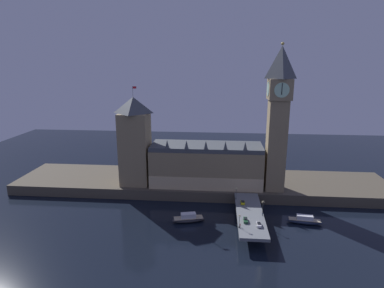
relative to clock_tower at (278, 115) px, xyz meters
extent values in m
plane|color=black|center=(-41.00, -26.42, -47.20)|extent=(400.00, 400.00, 0.00)
cube|color=#4C4438|center=(-41.00, 12.58, -44.28)|extent=(220.00, 42.00, 5.84)
cube|color=#8E7A56|center=(-37.55, 5.70, -30.99)|extent=(62.57, 23.24, 20.75)
cube|color=#D5B989|center=(-37.55, -6.04, -37.63)|extent=(62.57, 0.20, 7.47)
cube|color=#42474C|center=(-37.55, 5.70, -19.41)|extent=(62.57, 21.38, 2.40)
cone|color=#42474C|center=(-58.41, -4.18, -15.93)|extent=(2.40, 2.40, 4.57)
cone|color=#42474C|center=(-47.98, -4.18, -15.93)|extent=(2.40, 2.40, 4.57)
cone|color=#42474C|center=(-37.55, -4.18, -15.93)|extent=(2.40, 2.40, 4.57)
cone|color=#42474C|center=(-27.12, -4.18, -15.93)|extent=(2.40, 2.40, 4.57)
cone|color=#42474C|center=(-16.70, -4.18, -15.93)|extent=(2.40, 2.40, 4.57)
cube|color=#8E7A56|center=(0.00, 0.00, -16.61)|extent=(9.85, 9.85, 49.51)
cube|color=#8E7A56|center=(0.00, 0.00, 13.50)|extent=(11.62, 11.62, 10.71)
cylinder|color=#B7E5B7|center=(0.00, -5.94, 13.50)|extent=(7.51, 0.25, 7.51)
cylinder|color=#B7E5B7|center=(0.00, 5.94, 13.50)|extent=(7.51, 0.25, 7.51)
cylinder|color=#B7E5B7|center=(5.94, 0.00, 13.50)|extent=(0.25, 7.51, 7.51)
cylinder|color=#B7E5B7|center=(-5.94, 0.00, 13.50)|extent=(0.25, 7.51, 7.51)
cube|color=black|center=(0.00, -6.12, 14.06)|extent=(0.36, 0.10, 5.63)
pyramid|color=#42474C|center=(0.00, 0.00, 26.99)|extent=(11.62, 11.62, 16.27)
sphere|color=gold|center=(0.00, 0.00, 35.93)|extent=(1.60, 1.60, 1.60)
cube|color=#8E7A56|center=(-78.09, 2.99, -20.83)|extent=(15.83, 15.83, 41.07)
pyramid|color=#42474C|center=(-78.09, 2.99, 4.13)|extent=(16.15, 16.15, 8.85)
cylinder|color=#99999E|center=(-78.09, 2.99, 11.56)|extent=(0.24, 0.24, 6.00)
cube|color=red|center=(-76.99, 2.99, 13.66)|extent=(2.00, 0.08, 1.20)
cube|color=slate|center=(-15.56, -31.42, -41.66)|extent=(12.21, 46.00, 1.40)
cube|color=#4C4438|center=(-15.56, -39.09, -44.78)|extent=(10.38, 3.20, 4.84)
cube|color=#4C4438|center=(-15.56, -23.76, -44.78)|extent=(10.38, 3.20, 4.84)
cube|color=yellow|center=(-18.25, -21.90, -40.41)|extent=(1.95, 3.82, 0.75)
cube|color=black|center=(-18.25, -21.90, -39.81)|extent=(1.60, 1.72, 0.45)
cylinder|color=black|center=(-19.17, -20.71, -40.64)|extent=(0.22, 0.64, 0.64)
cylinder|color=black|center=(-17.32, -20.71, -40.64)|extent=(0.22, 0.64, 0.64)
cylinder|color=black|center=(-19.17, -23.08, -40.64)|extent=(0.22, 0.64, 0.64)
cylinder|color=black|center=(-17.32, -23.08, -40.64)|extent=(0.22, 0.64, 0.64)
cube|color=#235633|center=(-18.25, -40.36, -40.30)|extent=(1.71, 4.51, 0.96)
cube|color=black|center=(-18.25, -40.36, -39.60)|extent=(1.40, 2.03, 0.45)
cylinder|color=black|center=(-19.06, -38.97, -40.64)|extent=(0.22, 0.64, 0.64)
cylinder|color=black|center=(-17.44, -38.97, -40.64)|extent=(0.22, 0.64, 0.64)
cylinder|color=black|center=(-19.06, -41.76, -40.64)|extent=(0.22, 0.64, 0.64)
cylinder|color=black|center=(-17.44, -41.76, -40.64)|extent=(0.22, 0.64, 0.64)
cube|color=white|center=(-12.87, -43.87, -40.31)|extent=(1.83, 3.98, 0.95)
cube|color=black|center=(-12.87, -43.87, -39.61)|extent=(1.50, 1.79, 0.45)
cylinder|color=black|center=(-12.00, -45.10, -40.64)|extent=(0.22, 0.64, 0.64)
cylinder|color=black|center=(-13.74, -45.10, -40.64)|extent=(0.22, 0.64, 0.64)
cylinder|color=black|center=(-12.00, -42.64, -40.64)|extent=(0.22, 0.64, 0.64)
cylinder|color=black|center=(-13.74, -42.64, -40.64)|extent=(0.22, 0.64, 0.64)
cylinder|color=black|center=(-20.93, -45.68, -40.55)|extent=(0.28, 0.28, 0.83)
cylinder|color=maroon|center=(-20.93, -45.68, -39.79)|extent=(0.38, 0.38, 0.69)
sphere|color=tan|center=(-20.93, -45.68, -39.33)|extent=(0.22, 0.22, 0.22)
cylinder|color=black|center=(-10.19, -34.32, -40.55)|extent=(0.28, 0.28, 0.83)
cylinder|color=navy|center=(-10.19, -34.32, -39.79)|extent=(0.38, 0.38, 0.69)
sphere|color=tan|center=(-10.19, -34.32, -39.33)|extent=(0.22, 0.22, 0.22)
cylinder|color=#2D3333|center=(-21.33, -46.14, -40.71)|extent=(0.56, 0.56, 0.50)
cylinder|color=#2D3333|center=(-21.33, -46.14, -38.11)|extent=(0.18, 0.18, 4.71)
sphere|color=#F9E5A3|center=(-21.33, -46.14, -35.20)|extent=(0.60, 0.60, 0.60)
sphere|color=#F9E5A3|center=(-21.78, -46.14, -35.55)|extent=(0.44, 0.44, 0.44)
sphere|color=#F9E5A3|center=(-20.88, -46.14, -35.55)|extent=(0.44, 0.44, 0.44)
cylinder|color=#2D3333|center=(-9.79, -31.42, -40.71)|extent=(0.56, 0.56, 0.50)
cylinder|color=#2D3333|center=(-9.79, -31.42, -38.09)|extent=(0.18, 0.18, 4.73)
sphere|color=#F9E5A3|center=(-9.79, -31.42, -35.18)|extent=(0.60, 0.60, 0.60)
sphere|color=#F9E5A3|center=(-10.24, -31.42, -35.53)|extent=(0.44, 0.44, 0.44)
sphere|color=#F9E5A3|center=(-9.34, -31.42, -35.53)|extent=(0.44, 0.44, 0.44)
cylinder|color=#2D3333|center=(-21.33, -16.70, -40.71)|extent=(0.56, 0.56, 0.50)
cylinder|color=#2D3333|center=(-21.33, -16.70, -37.96)|extent=(0.18, 0.18, 5.01)
sphere|color=#F9E5A3|center=(-21.33, -16.70, -34.90)|extent=(0.60, 0.60, 0.60)
sphere|color=#F9E5A3|center=(-21.78, -16.70, -35.25)|extent=(0.44, 0.44, 0.44)
sphere|color=#F9E5A3|center=(-20.88, -16.70, -35.25)|extent=(0.44, 0.44, 0.44)
ellipsoid|color=#28282D|center=(-44.36, -30.93, -46.12)|extent=(16.41, 8.63, 2.18)
cube|color=tan|center=(-44.36, -30.93, -45.13)|extent=(14.34, 7.21, 0.24)
cube|color=silver|center=(-44.36, -30.93, -43.92)|extent=(7.59, 4.71, 2.18)
ellipsoid|color=#1E2842|center=(10.52, -27.97, -46.16)|extent=(16.71, 6.00, 2.09)
cube|color=tan|center=(10.52, -27.97, -45.20)|extent=(14.66, 4.95, 0.24)
cube|color=silver|center=(10.52, -27.97, -44.04)|extent=(7.60, 3.39, 2.09)
camera|label=1|loc=(-30.53, -169.87, 26.51)|focal=30.00mm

